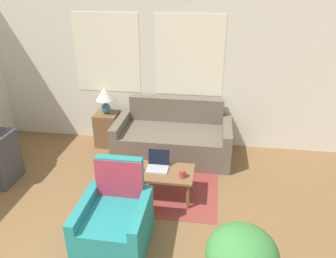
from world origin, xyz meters
name	(u,v)px	position (x,y,z in m)	size (l,w,h in m)	color
wall_back	(153,69)	(0.00, 4.10, 1.31)	(6.48, 0.06, 2.60)	silver
rug	(168,174)	(0.42, 3.00, 0.00)	(1.48, 2.04, 0.01)	brown
couch	(173,139)	(0.41, 3.62, 0.28)	(1.86, 0.93, 0.87)	#665B4C
armchair	(115,223)	(0.05, 1.52, 0.29)	(0.72, 0.78, 0.94)	teal
side_table	(108,129)	(-0.77, 3.80, 0.29)	(0.39, 0.39, 0.59)	brown
table_lamp	(105,96)	(-0.77, 3.80, 0.90)	(0.30, 0.30, 0.47)	teal
coffee_table	(162,175)	(0.42, 2.44, 0.34)	(0.82, 0.51, 0.40)	brown
laptop	(158,165)	(0.35, 2.52, 0.45)	(0.28, 0.27, 0.22)	#B7B7BC
cup_navy	(138,169)	(0.10, 2.39, 0.44)	(0.09, 0.09, 0.10)	white
cup_yellow	(182,174)	(0.69, 2.34, 0.45)	(0.08, 0.08, 0.10)	#B23D38
potted_plant	(241,257)	(1.36, 1.06, 0.46)	(0.64, 0.64, 0.74)	#4C4C4C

